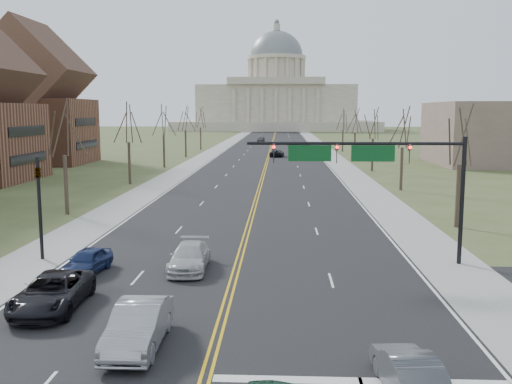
# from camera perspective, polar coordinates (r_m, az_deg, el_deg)

# --- Properties ---
(ground) EXTENTS (600.00, 600.00, 0.00)m
(ground) POSITION_cam_1_polar(r_m,az_deg,el_deg) (20.37, -4.70, -16.84)
(ground) COLOR #434A25
(ground) RESTS_ON ground
(road) EXTENTS (20.00, 380.00, 0.01)m
(road) POSITION_cam_1_polar(r_m,az_deg,el_deg) (128.63, 1.46, 4.28)
(road) COLOR black
(road) RESTS_ON ground
(cross_road) EXTENTS (120.00, 14.00, 0.01)m
(cross_road) POSITION_cam_1_polar(r_m,az_deg,el_deg) (25.90, -3.01, -11.25)
(cross_road) COLOR black
(cross_road) RESTS_ON ground
(sidewalk_left) EXTENTS (4.00, 380.00, 0.03)m
(sidewalk_left) POSITION_cam_1_polar(r_m,az_deg,el_deg) (129.41, -3.88, 4.29)
(sidewalk_left) COLOR gray
(sidewalk_left) RESTS_ON ground
(sidewalk_right) EXTENTS (4.00, 380.00, 0.03)m
(sidewalk_right) POSITION_cam_1_polar(r_m,az_deg,el_deg) (128.96, 6.81, 4.24)
(sidewalk_right) COLOR gray
(sidewalk_right) RESTS_ON ground
(center_line) EXTENTS (0.42, 380.00, 0.01)m
(center_line) POSITION_cam_1_polar(r_m,az_deg,el_deg) (128.63, 1.46, 4.28)
(center_line) COLOR gold
(center_line) RESTS_ON road
(edge_line_left) EXTENTS (0.15, 380.00, 0.01)m
(edge_line_left) POSITION_cam_1_polar(r_m,az_deg,el_deg) (129.18, -2.90, 4.29)
(edge_line_left) COLOR silver
(edge_line_left) RESTS_ON road
(edge_line_right) EXTENTS (0.15, 380.00, 0.01)m
(edge_line_right) POSITION_cam_1_polar(r_m,az_deg,el_deg) (128.82, 5.83, 4.25)
(edge_line_right) COLOR silver
(edge_line_right) RESTS_ON road
(stop_bar) EXTENTS (9.50, 0.50, 0.01)m
(stop_bar) POSITION_cam_1_polar(r_m,az_deg,el_deg) (19.50, 10.42, -18.11)
(stop_bar) COLOR silver
(stop_bar) RESTS_ON road
(capitol) EXTENTS (90.00, 60.00, 50.00)m
(capitol) POSITION_cam_1_polar(r_m,az_deg,el_deg) (268.30, 2.04, 9.30)
(capitol) COLOR beige
(capitol) RESTS_ON ground
(signal_mast) EXTENTS (12.12, 0.44, 7.20)m
(signal_mast) POSITION_cam_1_polar(r_m,az_deg,el_deg) (32.34, 11.50, 2.94)
(signal_mast) COLOR black
(signal_mast) RESTS_ON ground
(signal_left) EXTENTS (0.32, 0.36, 6.00)m
(signal_left) POSITION_cam_1_polar(r_m,az_deg,el_deg) (35.07, -20.87, -0.41)
(signal_left) COLOR black
(signal_left) RESTS_ON ground
(tree_r_0) EXTENTS (3.74, 3.74, 8.50)m
(tree_r_0) POSITION_cam_1_polar(r_m,az_deg,el_deg) (44.34, 19.78, 5.00)
(tree_r_0) COLOR #3B3123
(tree_r_0) RESTS_ON ground
(tree_l_0) EXTENTS (3.96, 3.96, 9.00)m
(tree_l_0) POSITION_cam_1_polar(r_m,az_deg,el_deg) (49.69, -18.69, 5.78)
(tree_l_0) COLOR #3B3123
(tree_l_0) RESTS_ON ground
(tree_r_1) EXTENTS (3.74, 3.74, 8.50)m
(tree_r_1) POSITION_cam_1_polar(r_m,az_deg,el_deg) (63.71, 14.47, 6.02)
(tree_r_1) COLOR #3B3123
(tree_r_1) RESTS_ON ground
(tree_l_1) EXTENTS (3.96, 3.96, 9.00)m
(tree_l_1) POSITION_cam_1_polar(r_m,az_deg,el_deg) (68.72, -12.66, 6.54)
(tree_l_1) COLOR #3B3123
(tree_l_1) RESTS_ON ground
(tree_r_2) EXTENTS (3.74, 3.74, 8.50)m
(tree_r_2) POSITION_cam_1_polar(r_m,az_deg,el_deg) (83.38, 11.64, 6.54)
(tree_r_2) COLOR #3B3123
(tree_r_2) RESTS_ON ground
(tree_l_2) EXTENTS (3.96, 3.96, 9.00)m
(tree_l_2) POSITION_cam_1_polar(r_m,az_deg,el_deg) (88.17, -9.26, 6.93)
(tree_l_2) COLOR #3B3123
(tree_l_2) RESTS_ON ground
(tree_r_3) EXTENTS (3.74, 3.74, 8.50)m
(tree_r_3) POSITION_cam_1_polar(r_m,az_deg,el_deg) (103.17, 9.89, 6.86)
(tree_r_3) COLOR #3B3123
(tree_r_3) RESTS_ON ground
(tree_l_3) EXTENTS (3.96, 3.96, 9.00)m
(tree_l_3) POSITION_cam_1_polar(r_m,az_deg,el_deg) (107.83, -7.08, 7.17)
(tree_l_3) COLOR #3B3123
(tree_l_3) RESTS_ON ground
(tree_r_4) EXTENTS (3.74, 3.74, 8.50)m
(tree_r_4) POSITION_cam_1_polar(r_m,az_deg,el_deg) (123.04, 8.71, 7.07)
(tree_r_4) COLOR #3B3123
(tree_r_4) RESTS_ON ground
(tree_l_4) EXTENTS (3.96, 3.96, 9.00)m
(tree_l_4) POSITION_cam_1_polar(r_m,az_deg,el_deg) (127.59, -5.58, 7.33)
(tree_l_4) COLOR #3B3123
(tree_l_4) RESTS_ON ground
(bldg_left_far) EXTENTS (17.10, 14.28, 23.25)m
(bldg_left_far) POSITION_cam_1_polar(r_m,az_deg,el_deg) (100.78, -21.33, 8.10)
(bldg_left_far) COLOR brown
(bldg_left_far) RESTS_ON ground
(car_nb_outer_lead) EXTENTS (1.83, 4.30, 1.38)m
(car_nb_outer_lead) POSITION_cam_1_polar(r_m,az_deg,el_deg) (18.79, 15.02, -16.99)
(car_nb_outer_lead) COLOR #45494C
(car_nb_outer_lead) RESTS_ON road
(car_sb_inner_lead) EXTENTS (1.75, 4.93, 1.62)m
(car_sb_inner_lead) POSITION_cam_1_polar(r_m,az_deg,el_deg) (21.77, -11.68, -12.95)
(car_sb_inner_lead) COLOR gray
(car_sb_inner_lead) RESTS_ON road
(car_sb_outer_lead) EXTENTS (2.73, 5.54, 1.51)m
(car_sb_outer_lead) POSITION_cam_1_polar(r_m,az_deg,el_deg) (26.70, -19.69, -9.40)
(car_sb_outer_lead) COLOR black
(car_sb_outer_lead) RESTS_ON road
(car_sb_inner_second) EXTENTS (2.08, 4.89, 1.41)m
(car_sb_inner_second) POSITION_cam_1_polar(r_m,az_deg,el_deg) (31.38, -6.67, -6.47)
(car_sb_inner_second) COLOR #B2B2B2
(car_sb_inner_second) RESTS_ON road
(car_sb_outer_second) EXTENTS (2.06, 4.07, 1.33)m
(car_sb_outer_second) POSITION_cam_1_polar(r_m,az_deg,el_deg) (31.79, -16.56, -6.64)
(car_sb_outer_second) COLOR navy
(car_sb_outer_second) RESTS_ON road
(car_far_nb) EXTENTS (2.90, 5.16, 1.36)m
(car_far_nb) POSITION_cam_1_polar(r_m,az_deg,el_deg) (107.90, 2.11, 3.91)
(car_far_nb) COLOR black
(car_far_nb) RESTS_ON road
(car_far_sb) EXTENTS (2.30, 4.62, 1.51)m
(car_far_sb) POSITION_cam_1_polar(r_m,az_deg,el_deg) (159.64, 0.50, 5.30)
(car_far_sb) COLOR #4A4B51
(car_far_sb) RESTS_ON road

